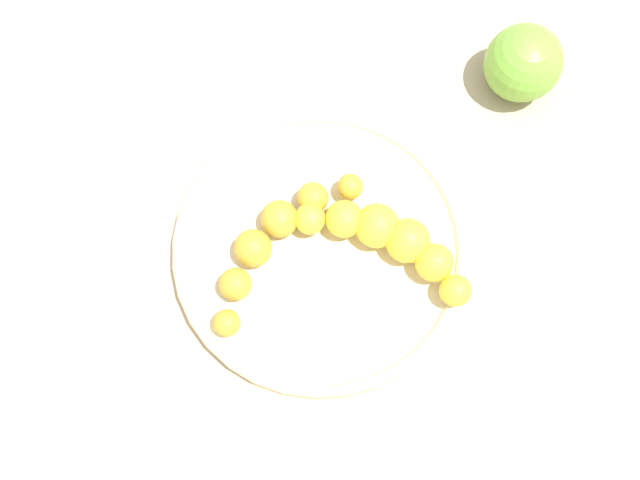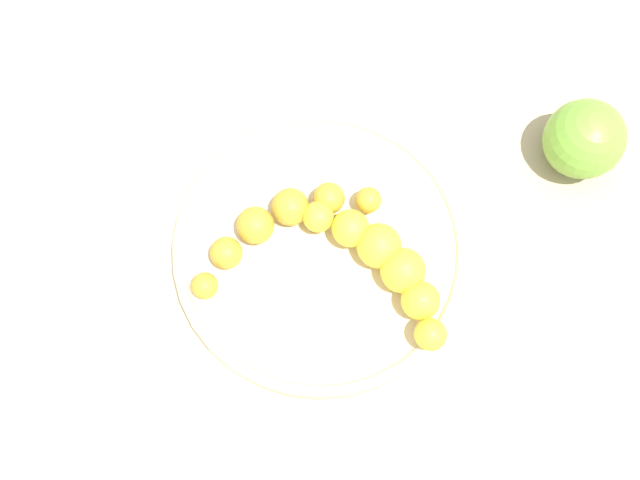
% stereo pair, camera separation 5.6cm
% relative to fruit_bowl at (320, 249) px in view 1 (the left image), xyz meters
% --- Properties ---
extents(ground_plane, '(2.40, 2.40, 0.00)m').
position_rel_fruit_bowl_xyz_m(ground_plane, '(0.00, 0.00, -0.01)').
color(ground_plane, tan).
extents(fruit_bowl, '(0.25, 0.25, 0.02)m').
position_rel_fruit_bowl_xyz_m(fruit_bowl, '(0.00, 0.00, 0.00)').
color(fruit_bowl, beige).
rests_on(fruit_bowl, ground_plane).
extents(banana_spotted, '(0.17, 0.06, 0.03)m').
position_rel_fruit_bowl_xyz_m(banana_spotted, '(0.03, -0.03, 0.02)').
color(banana_spotted, gold).
rests_on(banana_spotted, fruit_bowl).
extents(banana_yellow, '(0.08, 0.15, 0.04)m').
position_rel_fruit_bowl_xyz_m(banana_yellow, '(-0.04, 0.04, 0.03)').
color(banana_yellow, yellow).
rests_on(banana_yellow, fruit_bowl).
extents(apple_green, '(0.07, 0.07, 0.07)m').
position_rel_fruit_bowl_xyz_m(apple_green, '(-0.24, -0.00, 0.02)').
color(apple_green, '#72B238').
rests_on(apple_green, ground_plane).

